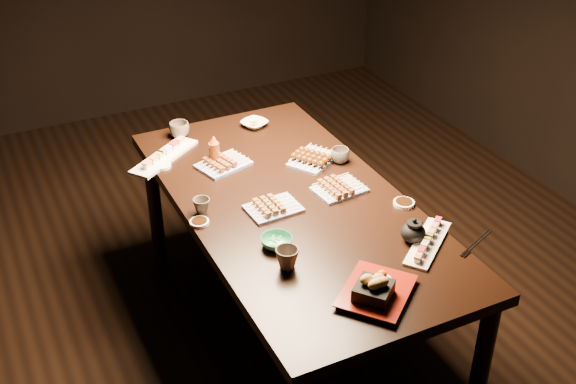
% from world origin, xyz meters
% --- Properties ---
extents(ground, '(5.00, 5.00, 0.00)m').
position_xyz_m(ground, '(0.00, 0.00, 0.00)').
color(ground, black).
rests_on(ground, ground).
extents(dining_table, '(1.35, 1.98, 0.75)m').
position_xyz_m(dining_table, '(-0.08, -0.28, 0.38)').
color(dining_table, black).
rests_on(dining_table, ground).
extents(sushi_platter_near, '(0.33, 0.29, 0.04)m').
position_xyz_m(sushi_platter_near, '(0.25, -0.79, 0.77)').
color(sushi_platter_near, white).
rests_on(sushi_platter_near, dining_table).
extents(sushi_platter_far, '(0.39, 0.33, 0.05)m').
position_xyz_m(sushi_platter_far, '(-0.45, 0.33, 0.77)').
color(sushi_platter_far, white).
rests_on(sushi_platter_far, dining_table).
extents(yakitori_plate_center, '(0.23, 0.17, 0.06)m').
position_xyz_m(yakitori_plate_center, '(-0.18, -0.30, 0.78)').
color(yakitori_plate_center, '#828EB6').
rests_on(yakitori_plate_center, dining_table).
extents(yakitori_plate_right, '(0.23, 0.18, 0.05)m').
position_xyz_m(yakitori_plate_right, '(0.14, -0.29, 0.78)').
color(yakitori_plate_right, '#828EB6').
rests_on(yakitori_plate_right, dining_table).
extents(yakitori_plate_left, '(0.26, 0.22, 0.06)m').
position_xyz_m(yakitori_plate_left, '(-0.23, 0.13, 0.78)').
color(yakitori_plate_left, '#828EB6').
rests_on(yakitori_plate_left, dining_table).
extents(tsukune_plate, '(0.28, 0.26, 0.06)m').
position_xyz_m(tsukune_plate, '(0.16, -0.01, 0.78)').
color(tsukune_plate, '#828EB6').
rests_on(tsukune_plate, dining_table).
extents(edamame_bowl_green, '(0.15, 0.15, 0.04)m').
position_xyz_m(edamame_bowl_green, '(-0.28, -0.54, 0.77)').
color(edamame_bowl_green, '#329970').
rests_on(edamame_bowl_green, dining_table).
extents(edamame_bowl_cream, '(0.17, 0.17, 0.03)m').
position_xyz_m(edamame_bowl_cream, '(0.06, 0.44, 0.77)').
color(edamame_bowl_cream, beige).
rests_on(edamame_bowl_cream, dining_table).
extents(tempura_tray, '(0.36, 0.35, 0.10)m').
position_xyz_m(tempura_tray, '(-0.09, -0.96, 0.80)').
color(tempura_tray, black).
rests_on(tempura_tray, dining_table).
extents(teacup_near_left, '(0.10, 0.10, 0.08)m').
position_xyz_m(teacup_near_left, '(-0.30, -0.68, 0.79)').
color(teacup_near_left, '#51483E').
rests_on(teacup_near_left, dining_table).
extents(teacup_mid_right, '(0.09, 0.09, 0.07)m').
position_xyz_m(teacup_mid_right, '(0.27, -0.07, 0.78)').
color(teacup_mid_right, '#51483E').
rests_on(teacup_mid_right, dining_table).
extents(teacup_far_left, '(0.10, 0.10, 0.07)m').
position_xyz_m(teacup_far_left, '(-0.45, -0.19, 0.78)').
color(teacup_far_left, '#51483E').
rests_on(teacup_far_left, dining_table).
extents(teacup_far_right, '(0.11, 0.11, 0.08)m').
position_xyz_m(teacup_far_right, '(-0.32, 0.50, 0.79)').
color(teacup_far_right, '#51483E').
rests_on(teacup_far_right, dining_table).
extents(teapot, '(0.16, 0.16, 0.10)m').
position_xyz_m(teapot, '(0.22, -0.74, 0.80)').
color(teapot, black).
rests_on(teapot, dining_table).
extents(condiment_bottle, '(0.06, 0.06, 0.15)m').
position_xyz_m(condiment_bottle, '(-0.26, 0.17, 0.82)').
color(condiment_bottle, brown).
rests_on(condiment_bottle, dining_table).
extents(sauce_dish_west, '(0.09, 0.09, 0.01)m').
position_xyz_m(sauce_dish_west, '(-0.49, -0.26, 0.76)').
color(sauce_dish_west, white).
rests_on(sauce_dish_west, dining_table).
extents(sauce_dish_east, '(0.11, 0.11, 0.01)m').
position_xyz_m(sauce_dish_east, '(0.22, 0.02, 0.76)').
color(sauce_dish_east, white).
rests_on(sauce_dish_east, dining_table).
extents(sauce_dish_se, '(0.12, 0.12, 0.02)m').
position_xyz_m(sauce_dish_se, '(0.33, -0.51, 0.76)').
color(sauce_dish_se, white).
rests_on(sauce_dish_se, dining_table).
extents(sauce_dish_nw, '(0.10, 0.10, 0.01)m').
position_xyz_m(sauce_dish_nw, '(-0.48, 0.25, 0.76)').
color(sauce_dish_nw, white).
rests_on(sauce_dish_nw, dining_table).
extents(chopsticks_near, '(0.19, 0.12, 0.01)m').
position_xyz_m(chopsticks_near, '(-0.01, -1.01, 0.75)').
color(chopsticks_near, black).
rests_on(chopsticks_near, dining_table).
extents(chopsticks_se, '(0.21, 0.11, 0.01)m').
position_xyz_m(chopsticks_se, '(0.42, -0.87, 0.75)').
color(chopsticks_se, black).
rests_on(chopsticks_se, dining_table).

